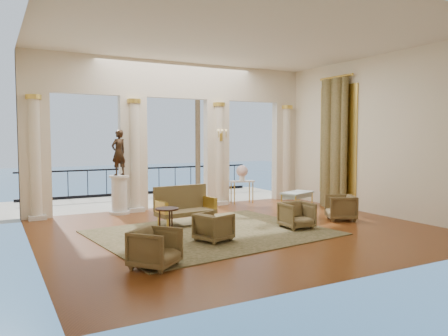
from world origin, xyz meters
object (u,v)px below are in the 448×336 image
statue (119,153)px  armchair_c (341,206)px  armchair_a (155,246)px  settee (184,206)px  armchair_d (214,226)px  console_table (242,185)px  game_table (297,194)px  pedestal (119,195)px  armchair_b (297,214)px  side_table (167,213)px

statue → armchair_c: bearing=118.5°
armchair_a → settee: bearing=19.1°
settee → statue: 2.86m
armchair_d → settee: size_ratio=0.44×
armchair_d → armchair_c: bearing=-102.0°
console_table → game_table: bearing=-70.6°
settee → pedestal: 2.57m
armchair_b → statue: 5.36m
game_table → armchair_d: bearing=-176.3°
settee → statue: bearing=106.7°
game_table → pedestal: 5.05m
pedestal → side_table: pedestal is taller
armchair_d → side_table: side_table is taller
armchair_c → pedestal: size_ratio=0.67×
settee → armchair_b: bearing=-43.6°
armchair_a → settee: settee is taller
console_table → armchair_a: bearing=-115.8°
armchair_c → side_table: side_table is taller
game_table → side_table: bearing=177.2°
pedestal → side_table: bearing=-91.8°
game_table → side_table: size_ratio=1.44×
statue → armchair_d: bearing=77.2°
armchair_d → settee: (0.14, 1.91, 0.15)m
pedestal → armchair_c: bearing=-37.3°
armchair_a → side_table: size_ratio=0.95×
armchair_a → armchair_d: bearing=-5.3°
armchair_c → pedestal: (-4.91, 3.74, 0.16)m
settee → statue: size_ratio=1.18×
settee → game_table: 3.29m
settee → side_table: 2.13m
armchair_d → pedestal: pedestal is taller
armchair_b → armchair_c: armchair_c is taller
armchair_d → game_table: same height
armchair_b → armchair_c: bearing=13.2°
game_table → side_table: 4.64m
armchair_d → console_table: bearing=-56.6°
armchair_d → console_table: size_ratio=0.79×
armchair_a → pedestal: bearing=41.0°
console_table → armchair_c: bearing=-61.9°
armchair_d → game_table: 3.77m
pedestal → console_table: size_ratio=1.30×
statue → console_table: size_ratio=1.53×
settee → console_table: 3.95m
armchair_d → game_table: size_ratio=0.61×
armchair_a → console_table: console_table is taller
armchair_b → console_table: bearing=80.2°
settee → game_table: size_ratio=1.39×
armchair_c → game_table: size_ratio=0.67×
armchair_d → statue: (-0.86, 4.28, 1.42)m
armchair_b → game_table: bearing=54.7°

